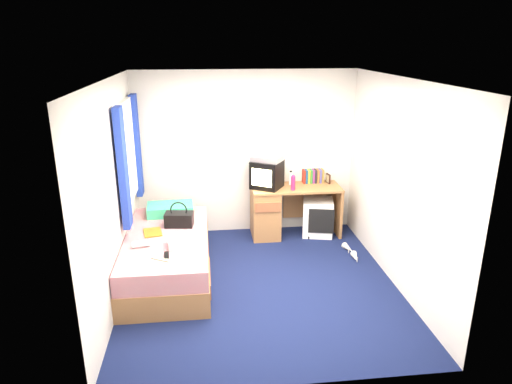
{
  "coord_description": "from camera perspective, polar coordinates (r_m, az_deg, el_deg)",
  "views": [
    {
      "loc": [
        -0.6,
        -4.79,
        2.79
      ],
      "look_at": [
        0.03,
        0.7,
        0.94
      ],
      "focal_mm": 32.0,
      "sensor_mm": 36.0,
      "label": 1
    }
  ],
  "objects": [
    {
      "name": "desk",
      "position": [
        6.75,
        2.63,
        -2.17
      ],
      "size": [
        1.3,
        0.55,
        0.75
      ],
      "color": "#A57344",
      "rests_on": "ground"
    },
    {
      "name": "pillow",
      "position": [
        6.29,
        -10.67,
        -2.12
      ],
      "size": [
        0.64,
        0.43,
        0.13
      ],
      "primitive_type": "cube",
      "rotation": [
        0.0,
        0.0,
        0.07
      ],
      "color": "#1BA0B5",
      "rests_on": "bed"
    },
    {
      "name": "remote_control",
      "position": [
        5.12,
        -11.11,
        -7.78
      ],
      "size": [
        0.06,
        0.16,
        0.02
      ],
      "primitive_type": "cube",
      "rotation": [
        0.0,
        0.0,
        0.08
      ],
      "color": "black",
      "rests_on": "bed"
    },
    {
      "name": "towel",
      "position": [
        5.31,
        -9.35,
        -6.21
      ],
      "size": [
        0.31,
        0.27,
        0.1
      ],
      "primitive_type": "cube",
      "rotation": [
        0.0,
        0.0,
        0.1
      ],
      "color": "silver",
      "rests_on": "bed"
    },
    {
      "name": "white_heels",
      "position": [
        6.38,
        11.88,
        -7.44
      ],
      "size": [
        0.14,
        0.5,
        0.09
      ],
      "color": "beige",
      "rests_on": "ground"
    },
    {
      "name": "pink_water_bottle",
      "position": [
        6.49,
        4.65,
        1.08
      ],
      "size": [
        0.07,
        0.07,
        0.2
      ],
      "primitive_type": "cylinder",
      "rotation": [
        0.0,
        0.0,
        -0.12
      ],
      "color": "#EB2157",
      "rests_on": "desk"
    },
    {
      "name": "room_shell",
      "position": [
        5.01,
        0.57,
        3.06
      ],
      "size": [
        3.4,
        3.4,
        3.4
      ],
      "color": "white",
      "rests_on": "ground"
    },
    {
      "name": "picture_frame",
      "position": [
        6.88,
        9.02,
        1.68
      ],
      "size": [
        0.04,
        0.12,
        0.14
      ],
      "primitive_type": "cube",
      "rotation": [
        0.0,
        0.0,
        0.17
      ],
      "color": "black",
      "rests_on": "desk"
    },
    {
      "name": "book_row",
      "position": [
        6.87,
        7.13,
        1.99
      ],
      "size": [
        0.31,
        0.13,
        0.2
      ],
      "color": "maroon",
      "rests_on": "desk"
    },
    {
      "name": "storage_cube",
      "position": [
        6.88,
        7.7,
        -3.1
      ],
      "size": [
        0.52,
        0.52,
        0.54
      ],
      "primitive_type": "cube",
      "rotation": [
        0.0,
        0.0,
        -0.22
      ],
      "color": "white",
      "rests_on": "ground"
    },
    {
      "name": "handbag",
      "position": [
        5.85,
        -9.59,
        -3.33
      ],
      "size": [
        0.37,
        0.24,
        0.32
      ],
      "rotation": [
        0.0,
        0.0,
        -0.12
      ],
      "color": "black",
      "rests_on": "bed"
    },
    {
      "name": "aerosol_can",
      "position": [
        6.73,
        4.36,
        1.7
      ],
      "size": [
        0.07,
        0.07,
        0.19
      ],
      "primitive_type": "cylinder",
      "rotation": [
        0.0,
        0.0,
        0.29
      ],
      "color": "white",
      "rests_on": "desk"
    },
    {
      "name": "magazine",
      "position": [
        5.74,
        -12.8,
        -4.94
      ],
      "size": [
        0.26,
        0.31,
        0.01
      ],
      "primitive_type": "cube",
      "rotation": [
        0.0,
        0.0,
        0.19
      ],
      "color": "gold",
      "rests_on": "bed"
    },
    {
      "name": "water_bottle",
      "position": [
        5.38,
        -14.2,
        -6.35
      ],
      "size": [
        0.21,
        0.11,
        0.07
      ],
      "primitive_type": "cylinder",
      "rotation": [
        0.0,
        1.57,
        0.22
      ],
      "color": "silver",
      "rests_on": "bed"
    },
    {
      "name": "bed",
      "position": [
        5.75,
        -10.96,
        -7.84
      ],
      "size": [
        1.01,
        2.0,
        0.54
      ],
      "color": "#A57344",
      "rests_on": "ground"
    },
    {
      "name": "crt_tv",
      "position": [
        6.55,
        1.36,
        2.22
      ],
      "size": [
        0.53,
        0.52,
        0.4
      ],
      "rotation": [
        0.0,
        0.0,
        -0.54
      ],
      "color": "black",
      "rests_on": "desk"
    },
    {
      "name": "colour_swatch_fan",
      "position": [
        5.06,
        -11.78,
        -8.21
      ],
      "size": [
        0.22,
        0.16,
        0.01
      ],
      "primitive_type": "cube",
      "rotation": [
        0.0,
        0.0,
        -0.52
      ],
      "color": "gold",
      "rests_on": "bed"
    },
    {
      "name": "ground",
      "position": [
        5.58,
        0.52,
        -11.47
      ],
      "size": [
        3.4,
        3.4,
        0.0
      ],
      "primitive_type": "plane",
      "color": "#0C1438",
      "rests_on": "ground"
    },
    {
      "name": "vcr",
      "position": [
        6.49,
        1.4,
        4.24
      ],
      "size": [
        0.5,
        0.46,
        0.08
      ],
      "primitive_type": "cube",
      "rotation": [
        0.0,
        0.0,
        -0.54
      ],
      "color": "silver",
      "rests_on": "crt_tv"
    },
    {
      "name": "window_assembly",
      "position": [
        5.93,
        -15.61,
        4.48
      ],
      "size": [
        0.11,
        1.42,
        1.4
      ],
      "color": "silver",
      "rests_on": "room_shell"
    }
  ]
}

